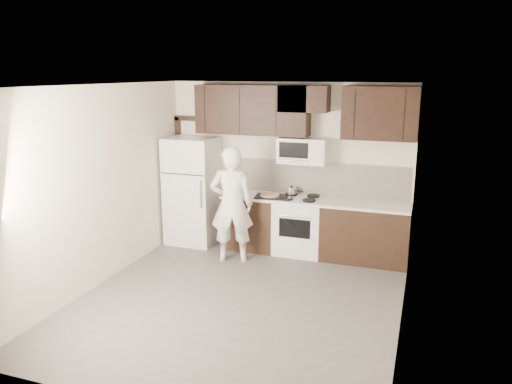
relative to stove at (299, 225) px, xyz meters
The scene contains 14 objects.
floor 2.02m from the stove, 98.80° to the right, with size 4.50×4.50×0.00m, color #4C4A47.
back_wall 0.99m from the stove, 133.94° to the left, with size 4.00×4.00×0.00m, color beige.
ceiling 2.98m from the stove, 98.80° to the right, with size 4.50×4.50×0.00m, color white.
counter_run 0.30m from the stove, ahead, with size 2.95×0.64×0.91m.
stove is the anchor object (origin of this frame).
backsplash 0.80m from the stove, 56.25° to the left, with size 2.90×0.02×0.54m, color silver.
upper_cabinets 1.83m from the stove, 124.04° to the left, with size 3.48×0.35×0.78m.
microwave 1.20m from the stove, 90.10° to the left, with size 0.76×0.42×0.40m.
refrigerator 1.90m from the stove, behind, with size 0.80×0.76×1.80m.
door_trim 2.37m from the stove, behind, with size 0.50×0.08×2.12m.
saucepan 0.57m from the stove, 139.74° to the left, with size 0.29×0.17×0.17m.
baking_tray 0.67m from the stove, 168.00° to the right, with size 0.45×0.34×0.02m, color black.
pizza 0.68m from the stove, 168.00° to the right, with size 0.30×0.30×0.02m, color tan.
person 1.20m from the stove, 143.68° to the right, with size 0.65×0.43×1.79m, color white.
Camera 1 is at (2.14, -5.50, 2.86)m, focal length 35.00 mm.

